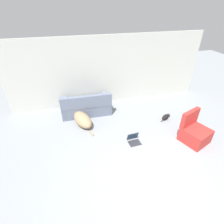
{
  "coord_description": "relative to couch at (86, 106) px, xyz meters",
  "views": [
    {
      "loc": [
        -1.52,
        -1.92,
        3.45
      ],
      "look_at": [
        -0.41,
        2.2,
        0.69
      ],
      "focal_mm": 28.0,
      "sensor_mm": 36.0,
      "label": 1
    }
  ],
  "objects": [
    {
      "name": "ground_plane",
      "position": [
        1.02,
        -3.41,
        -0.27
      ],
      "size": [
        20.0,
        20.0,
        0.0
      ],
      "primitive_type": "plane",
      "color": "gray"
    },
    {
      "name": "laptop_open",
      "position": [
        1.08,
        -1.85,
        -0.19
      ],
      "size": [
        0.35,
        0.34,
        0.25
      ],
      "rotation": [
        0.0,
        0.0,
        0.05
      ],
      "color": "#2D2D33",
      "rests_on": "ground_plane"
    },
    {
      "name": "couch",
      "position": [
        0.0,
        0.0,
        0.0
      ],
      "size": [
        1.71,
        0.89,
        0.83
      ],
      "rotation": [
        0.0,
        0.0,
        3.11
      ],
      "color": "slate",
      "rests_on": "ground_plane"
    },
    {
      "name": "cat",
      "position": [
        2.55,
        -1.08,
        -0.19
      ],
      "size": [
        0.48,
        0.34,
        0.16
      ],
      "rotation": [
        0.0,
        0.0,
        0.53
      ],
      "color": "black",
      "rests_on": "ground_plane"
    },
    {
      "name": "wall_back",
      "position": [
        1.02,
        0.63,
        0.98
      ],
      "size": [
        7.22,
        0.06,
        2.49
      ],
      "color": "beige",
      "rests_on": "ground_plane"
    },
    {
      "name": "dog",
      "position": [
        -0.24,
        -0.62,
        -0.08
      ],
      "size": [
        0.72,
        1.34,
        0.39
      ],
      "rotation": [
        0.0,
        0.0,
        1.9
      ],
      "color": "#A38460",
      "rests_on": "ground_plane"
    },
    {
      "name": "side_chair",
      "position": [
        2.74,
        -2.25,
        0.02
      ],
      "size": [
        0.86,
        0.87,
        0.89
      ],
      "rotation": [
        0.0,
        0.0,
        0.36
      ],
      "color": "#B72D28",
      "rests_on": "ground_plane"
    }
  ]
}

